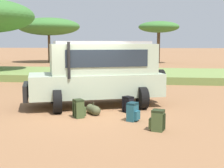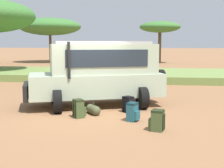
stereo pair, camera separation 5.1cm
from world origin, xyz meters
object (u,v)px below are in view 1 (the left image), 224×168
object	(u,v)px
acacia_tree_centre_back	(49,27)
acacia_tree_far_right	(159,27)
backpack_outermost	(79,109)
duffel_bag_low_black_case	(93,110)
backpack_beside_front_wheel	(158,121)
backpack_near_rear_wheel	(133,112)
backpack_cluster_center	(128,105)
safari_vehicle	(99,72)

from	to	relation	value
acacia_tree_centre_back	acacia_tree_far_right	bearing A→B (deg)	0.41
backpack_outermost	duffel_bag_low_black_case	bearing A→B (deg)	56.60
backpack_outermost	acacia_tree_far_right	world-z (taller)	acacia_tree_far_right
backpack_beside_front_wheel	acacia_tree_centre_back	size ratio (longest dim) A/B	0.07
backpack_near_rear_wheel	acacia_tree_centre_back	world-z (taller)	acacia_tree_centre_back
duffel_bag_low_black_case	backpack_cluster_center	bearing A→B (deg)	21.60
backpack_outermost	acacia_tree_centre_back	size ratio (longest dim) A/B	0.08
safari_vehicle	backpack_outermost	world-z (taller)	safari_vehicle
backpack_cluster_center	acacia_tree_centre_back	size ratio (longest dim) A/B	0.07
acacia_tree_far_right	backpack_beside_front_wheel	bearing A→B (deg)	-90.55
backpack_beside_front_wheel	backpack_outermost	xyz separation A→B (m)	(-2.49, 1.20, 0.00)
safari_vehicle	acacia_tree_centre_back	world-z (taller)	acacia_tree_centre_back
safari_vehicle	backpack_cluster_center	xyz separation A→B (m)	(1.21, -1.01, -1.03)
backpack_beside_front_wheel	backpack_outermost	size ratio (longest dim) A/B	0.98
backpack_outermost	acacia_tree_centre_back	bearing A→B (deg)	110.81
backpack_near_rear_wheel	backpack_outermost	world-z (taller)	backpack_outermost
safari_vehicle	duffel_bag_low_black_case	distance (m)	1.85
backpack_near_rear_wheel	backpack_outermost	xyz separation A→B (m)	(-1.74, 0.21, 0.01)
safari_vehicle	backpack_near_rear_wheel	distance (m)	2.84
backpack_cluster_center	duffel_bag_low_black_case	distance (m)	1.23
backpack_outermost	acacia_tree_far_right	size ratio (longest dim) A/B	0.12
acacia_tree_far_right	backpack_cluster_center	bearing A→B (deg)	-92.62
backpack_cluster_center	duffel_bag_low_black_case	world-z (taller)	backpack_cluster_center
backpack_cluster_center	acacia_tree_far_right	distance (m)	28.11
safari_vehicle	backpack_beside_front_wheel	world-z (taller)	safari_vehicle
backpack_beside_front_wheel	acacia_tree_centre_back	distance (m)	33.01
backpack_near_rear_wheel	duffel_bag_low_black_case	xyz separation A→B (m)	(-1.39, 0.75, -0.12)
acacia_tree_centre_back	acacia_tree_far_right	xyz separation A→B (m)	(13.68, 0.10, -0.17)
safari_vehicle	backpack_near_rear_wheel	size ratio (longest dim) A/B	9.45
acacia_tree_centre_back	acacia_tree_far_right	distance (m)	13.68
backpack_beside_front_wheel	backpack_cluster_center	world-z (taller)	backpack_beside_front_wheel
backpack_beside_front_wheel	backpack_near_rear_wheel	bearing A→B (deg)	126.78
backpack_cluster_center	backpack_outermost	world-z (taller)	backpack_outermost
backpack_beside_front_wheel	acacia_tree_far_right	size ratio (longest dim) A/B	0.12
safari_vehicle	backpack_cluster_center	world-z (taller)	safari_vehicle
backpack_beside_front_wheel	backpack_outermost	bearing A→B (deg)	154.16
safari_vehicle	backpack_near_rear_wheel	bearing A→B (deg)	-56.72
duffel_bag_low_black_case	backpack_near_rear_wheel	bearing A→B (deg)	-28.54
acacia_tree_far_right	duffel_bag_low_black_case	bearing A→B (deg)	-94.89
backpack_beside_front_wheel	acacia_tree_far_right	bearing A→B (deg)	89.45
backpack_cluster_center	backpack_outermost	bearing A→B (deg)	-146.46
backpack_cluster_center	backpack_near_rear_wheel	world-z (taller)	backpack_near_rear_wheel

